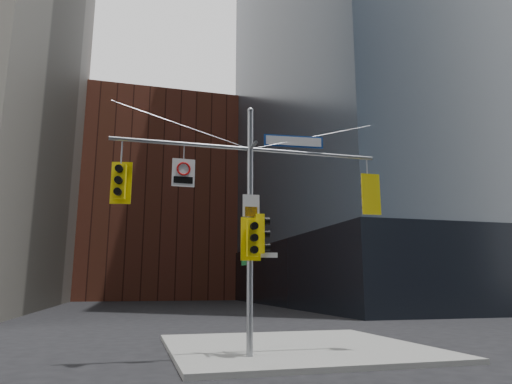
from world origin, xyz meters
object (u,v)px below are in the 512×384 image
signal_assembly (250,202)px  traffic_light_pole_side (261,234)px  traffic_light_east_arm (368,195)px  traffic_light_west_arm (120,182)px  regulatory_sign_arm (183,172)px  traffic_light_pole_front (252,238)px  street_sign_blade (294,141)px

signal_assembly → traffic_light_pole_side: 0.99m
traffic_light_east_arm → traffic_light_west_arm: bearing=0.7°
regulatory_sign_arm → traffic_light_west_arm: bearing=176.8°
traffic_light_pole_front → regulatory_sign_arm: regulatory_sign_arm is taller
traffic_light_west_arm → traffic_light_pole_front: traffic_light_west_arm is taller
traffic_light_east_arm → street_sign_blade: street_sign_blade is taller
street_sign_blade → regulatory_sign_arm: (-3.31, -0.02, -1.17)m
signal_assembly → regulatory_sign_arm: signal_assembly is taller
traffic_light_west_arm → street_sign_blade: street_sign_blade is taller
traffic_light_east_arm → traffic_light_pole_side: size_ratio=1.14×
signal_assembly → traffic_light_east_arm: bearing=0.0°
traffic_light_pole_side → traffic_light_east_arm: bearing=-81.9°
signal_assembly → regulatory_sign_arm: size_ratio=10.02×
traffic_light_pole_front → street_sign_blade: street_sign_blade is taller
traffic_light_pole_side → traffic_light_pole_front: (-0.33, -0.27, -0.16)m
signal_assembly → traffic_light_west_arm: signal_assembly is taller
street_sign_blade → regulatory_sign_arm: street_sign_blade is taller
traffic_light_pole_front → street_sign_blade: (1.37, 0.27, 3.02)m
traffic_light_east_arm → regulatory_sign_arm: size_ratio=1.60×
traffic_light_west_arm → traffic_light_pole_front: (3.64, -0.28, -1.47)m
traffic_light_pole_front → street_sign_blade: 3.33m
traffic_light_east_arm → traffic_light_pole_front: size_ratio=1.05×
signal_assembly → traffic_light_west_arm: size_ratio=6.82×
signal_assembly → traffic_light_east_arm: size_ratio=6.26×
signal_assembly → traffic_light_west_arm: bearing=179.8°
traffic_light_east_arm → traffic_light_pole_front: 4.10m
traffic_light_east_arm → traffic_light_pole_front: (-3.81, -0.27, -1.47)m
traffic_light_pole_front → traffic_light_west_arm: bearing=174.2°
signal_assembly → regulatory_sign_arm: 2.09m
street_sign_blade → regulatory_sign_arm: size_ratio=2.30×
traffic_light_east_arm → street_sign_blade: (-2.44, 0.00, 1.55)m
traffic_light_west_arm → traffic_light_pole_side: traffic_light_west_arm is taller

